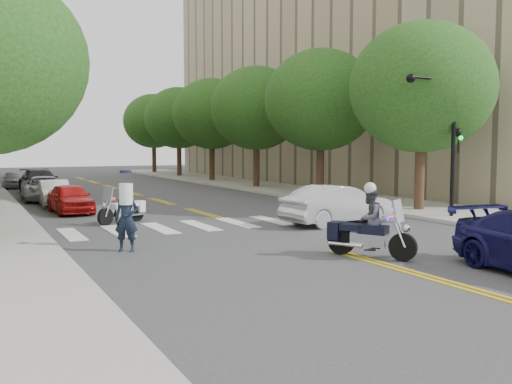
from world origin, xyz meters
TOP-DOWN VIEW (x-y plane):
  - ground at (0.00, 0.00)m, footprint 140.00×140.00m
  - sidewalk_right at (9.50, 22.00)m, footprint 5.00×60.00m
  - building_right at (26.00, 26.00)m, footprint 26.00×44.00m
  - tree_r_0 at (8.80, 6.00)m, footprint 6.40×6.40m
  - tree_r_1 at (8.80, 14.00)m, footprint 6.40×6.40m
  - tree_r_2 at (8.80, 22.00)m, footprint 6.40×6.40m
  - tree_r_3 at (8.80, 30.00)m, footprint 6.40×6.40m
  - tree_r_4 at (8.80, 38.00)m, footprint 6.40×6.40m
  - tree_r_5 at (8.80, 46.00)m, footprint 6.40×6.40m
  - traffic_signal_pole at (7.72, 3.50)m, footprint 2.82×0.42m
  - motorcycle_police at (0.24, -1.19)m, footprint 1.49×2.27m
  - motorcycle_parked at (-3.83, 8.57)m, footprint 2.07×1.27m
  - officer_standing at (-5.30, 2.60)m, footprint 0.81×0.72m
  - convertible at (3.29, 4.50)m, footprint 4.73×2.18m
  - parked_car_a at (-5.20, 12.86)m, footprint 1.74×3.93m
  - parked_car_b at (-5.36, 16.62)m, footprint 1.46×3.86m
  - parked_car_c at (-5.51, 19.50)m, footprint 2.34×4.80m
  - parked_car_d at (-5.20, 24.50)m, footprint 2.17×5.21m
  - parked_car_e at (-6.30, 30.06)m, footprint 1.66×3.63m

SIDE VIEW (x-z plane):
  - ground at x=0.00m, z-range 0.00..0.00m
  - sidewalk_right at x=9.50m, z-range 0.00..0.15m
  - motorcycle_parked at x=-3.83m, z-range -0.22..1.22m
  - parked_car_e at x=-6.30m, z-range 0.00..1.21m
  - parked_car_b at x=-5.36m, z-range 0.00..1.26m
  - parked_car_c at x=-5.51m, z-range 0.00..1.32m
  - parked_car_a at x=-5.20m, z-range 0.00..1.32m
  - convertible at x=3.29m, z-range 0.00..1.50m
  - parked_car_d at x=-5.20m, z-range 0.00..1.51m
  - motorcycle_police at x=0.24m, z-range -0.11..1.91m
  - officer_standing at x=-5.30m, z-range 0.00..1.86m
  - traffic_signal_pole at x=7.72m, z-range 0.72..6.72m
  - tree_r_0 at x=8.80m, z-range 1.33..9.78m
  - tree_r_1 at x=8.80m, z-range 1.33..9.78m
  - tree_r_2 at x=8.80m, z-range 1.33..9.78m
  - tree_r_3 at x=8.80m, z-range 1.33..9.78m
  - tree_r_4 at x=8.80m, z-range 1.33..9.78m
  - tree_r_5 at x=8.80m, z-range 1.33..9.78m
  - building_right at x=26.00m, z-range 0.00..22.00m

